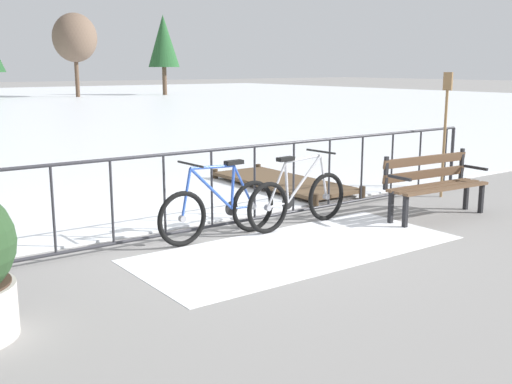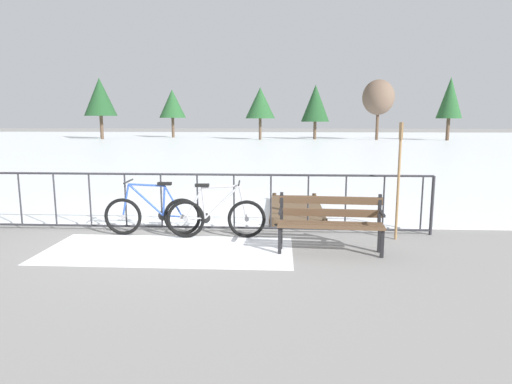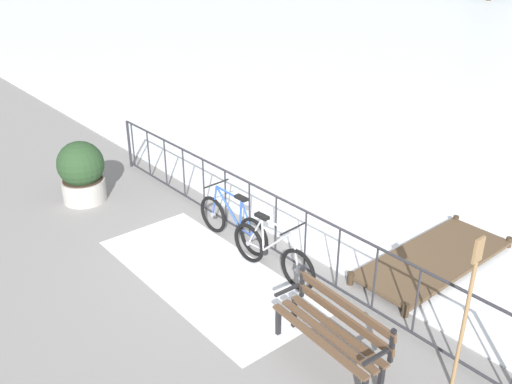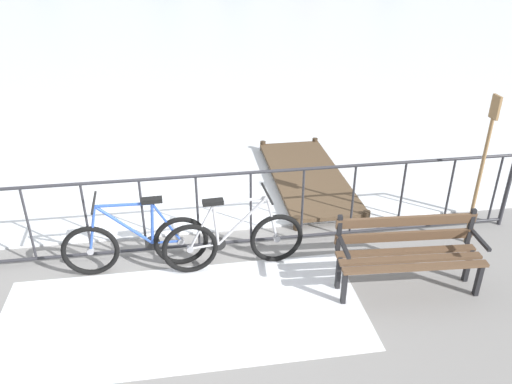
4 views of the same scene
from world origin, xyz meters
name	(u,v)px [view 4 (image 4 of 4)]	position (x,y,z in m)	size (l,w,h in m)	color
ground_plane	(174,252)	(0.00, 0.00, 0.00)	(160.00, 160.00, 0.00)	gray
snow_patch	(183,314)	(0.09, -1.20, 0.00)	(3.88, 1.69, 0.01)	white
railing_fence	(171,214)	(0.00, 0.00, 0.56)	(9.06, 0.06, 1.07)	#2D2D33
bicycle_near_railing	(234,241)	(0.73, -0.42, 0.37)	(1.71, 0.52, 0.97)	black
bicycle_second	(136,243)	(-0.41, -0.30, 0.37)	(1.71, 0.52, 0.97)	black
park_bench	(408,249)	(2.60, -1.10, 0.51)	(1.63, 0.58, 0.89)	brown
oar_upright	(483,163)	(3.81, -0.34, 1.14)	(0.04, 0.16, 1.98)	#937047
wooden_dock	(307,176)	(2.17, 1.70, 0.12)	(1.10, 2.89, 0.20)	brown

